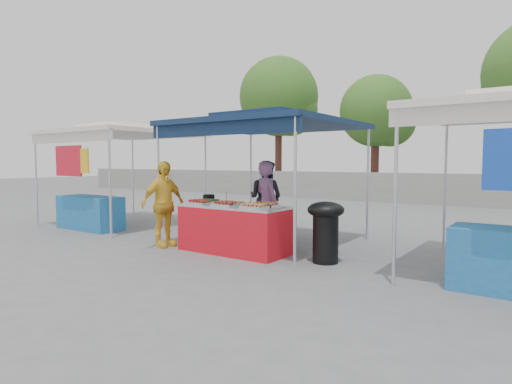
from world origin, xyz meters
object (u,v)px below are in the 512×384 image
Objects in this scene: vendor_table at (233,229)px; wok_burner at (326,226)px; cooking_pot at (209,198)px; vendor_woman at (267,203)px; customer_person at (163,204)px; helper_man at (266,198)px.

wok_burner is at bearing 7.78° from vendor_table.
vendor_table is at bearing -20.53° from cooking_pot.
vendor_woman is 1.99m from customer_person.
customer_person is at bearing 61.56° from vendor_woman.
vendor_woman reaches higher than customer_person.
wok_burner reaches higher than vendor_table.
vendor_table is 1.06m from cooking_pot.
vendor_table is 1.21× the size of customer_person.
helper_man is (-0.53, 1.81, 0.40)m from vendor_table.
vendor_table is 1.53m from customer_person.
wok_burner is (2.58, -0.10, -0.33)m from cooking_pot.
wok_burner reaches higher than cooking_pot.
vendor_table is at bearing 103.18° from helper_man.
helper_man is (0.34, 1.49, -0.09)m from cooking_pot.
cooking_pot is at bearing 159.47° from vendor_table.
vendor_table is 2.00× the size of wok_burner.
cooking_pot is 0.23× the size of wok_burner.
helper_man is at bearing 106.27° from vendor_table.
wok_burner is 2.75m from helper_man.
customer_person is at bearing 64.25° from helper_man.
helper_man reaches higher than wok_burner.
customer_person is at bearing -166.28° from vendor_table.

